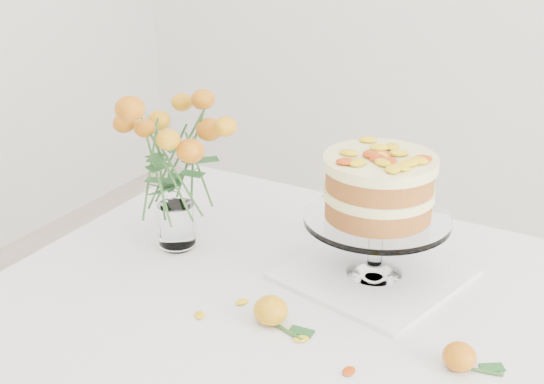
{
  "coord_description": "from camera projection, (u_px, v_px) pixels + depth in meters",
  "views": [
    {
      "loc": [
        0.33,
        -1.01,
        1.45
      ],
      "look_at": [
        -0.29,
        0.11,
        0.9
      ],
      "focal_mm": 50.0,
      "sensor_mm": 36.0,
      "label": 1
    }
  ],
  "objects": [
    {
      "name": "stray_petal_b",
      "position": [
        349.0,
        371.0,
        1.12
      ],
      "size": [
        0.03,
        0.02,
        0.0
      ],
      "primitive_type": "ellipsoid",
      "color": "yellow",
      "rests_on": "table"
    },
    {
      "name": "stray_petal_e",
      "position": [
        200.0,
        315.0,
        1.26
      ],
      "size": [
        0.03,
        0.02,
        0.0
      ],
      "primitive_type": "ellipsoid",
      "color": "yellow",
      "rests_on": "table"
    },
    {
      "name": "napkin",
      "position": [
        374.0,
        274.0,
        1.39
      ],
      "size": [
        0.35,
        0.35,
        0.01
      ],
      "primitive_type": "cube",
      "rotation": [
        0.0,
        0.0,
        -0.24
      ],
      "color": "white",
      "rests_on": "table"
    },
    {
      "name": "table",
      "position": [
        392.0,
        371.0,
        1.26
      ],
      "size": [
        1.43,
        0.93,
        0.76
      ],
      "color": "tan",
      "rests_on": "ground"
    },
    {
      "name": "stray_petal_d",
      "position": [
        242.0,
        302.0,
        1.3
      ],
      "size": [
        0.03,
        0.02,
        0.0
      ],
      "primitive_type": "ellipsoid",
      "color": "yellow",
      "rests_on": "table"
    },
    {
      "name": "cake_stand",
      "position": [
        379.0,
        193.0,
        1.32
      ],
      "size": [
        0.26,
        0.26,
        0.24
      ],
      "rotation": [
        0.0,
        0.0,
        -0.16
      ],
      "color": "white",
      "rests_on": "napkin"
    },
    {
      "name": "loose_rose_far",
      "position": [
        460.0,
        357.0,
        1.12
      ],
      "size": [
        0.09,
        0.05,
        0.04
      ],
      "rotation": [
        0.0,
        0.0,
        0.18
      ],
      "color": "#B95509",
      "rests_on": "table"
    },
    {
      "name": "loose_rose_near",
      "position": [
        271.0,
        311.0,
        1.24
      ],
      "size": [
        0.1,
        0.06,
        0.05
      ],
      "rotation": [
        0.0,
        0.0,
        -0.33
      ],
      "color": "#FFA516",
      "rests_on": "table"
    },
    {
      "name": "stray_petal_a",
      "position": [
        301.0,
        339.0,
        1.2
      ],
      "size": [
        0.03,
        0.02,
        0.0
      ],
      "primitive_type": "ellipsoid",
      "color": "yellow",
      "rests_on": "table"
    },
    {
      "name": "rose_vase",
      "position": [
        172.0,
        145.0,
        1.41
      ],
      "size": [
        0.27,
        0.27,
        0.37
      ],
      "rotation": [
        0.0,
        0.0,
        0.17
      ],
      "color": "white",
      "rests_on": "table"
    }
  ]
}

